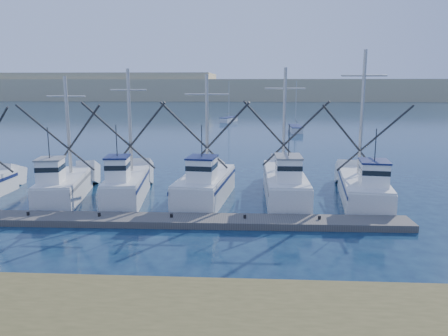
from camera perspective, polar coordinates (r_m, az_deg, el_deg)
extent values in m
plane|color=#0C1E38|center=(18.96, 6.92, -12.49)|extent=(500.00, 500.00, 0.00)
cube|color=#57534E|center=(24.34, -9.20, -6.75)|extent=(27.85, 2.20, 0.37)
cube|color=tan|center=(227.40, 3.74, 10.17)|extent=(360.00, 60.00, 10.00)
cube|color=silver|center=(30.72, -20.10, -2.53)|extent=(3.54, 7.34, 1.47)
cube|color=white|center=(28.82, -21.70, -0.47)|extent=(1.64, 1.93, 1.50)
cylinder|color=#B7B2A8|center=(31.19, -19.71, 5.18)|extent=(0.22, 0.22, 6.57)
cube|color=silver|center=(29.36, -12.52, -2.56)|extent=(3.00, 7.39, 1.63)
cube|color=white|center=(27.31, -13.69, -0.25)|extent=(1.46, 1.89, 1.50)
cylinder|color=#B7B2A8|center=(29.87, -12.21, 5.96)|extent=(0.22, 0.22, 6.89)
cube|color=silver|center=(28.67, -2.43, -2.63)|extent=(3.57, 8.01, 1.63)
cube|color=white|center=(26.41, -2.89, -0.33)|extent=(1.76, 2.06, 1.50)
cylinder|color=#B7B2A8|center=(29.31, -2.23, 5.76)|extent=(0.22, 0.22, 6.54)
cube|color=silver|center=(29.40, 7.90, -2.35)|extent=(2.50, 9.36, 1.66)
cube|color=white|center=(26.73, 8.37, -0.21)|extent=(1.45, 2.28, 1.50)
cylinder|color=#B7B2A8|center=(30.32, 7.87, 6.30)|extent=(0.22, 0.22, 6.96)
cube|color=silver|center=(29.78, 17.70, -2.79)|extent=(3.74, 8.64, 1.46)
cube|color=white|center=(27.45, 18.96, -0.83)|extent=(1.80, 2.22, 1.50)
cylinder|color=#B7B2A8|center=(30.44, 17.57, 6.77)|extent=(0.22, 0.22, 8.25)
cube|color=silver|center=(71.63, 9.30, 5.05)|extent=(1.78, 6.84, 0.90)
cylinder|color=#B7B2A8|center=(71.64, 9.37, 8.30)|extent=(0.12, 0.12, 7.20)
cube|color=silver|center=(89.79, 0.63, 6.33)|extent=(3.45, 5.95, 0.90)
cylinder|color=#B7B2A8|center=(89.87, 0.65, 8.92)|extent=(0.12, 0.12, 7.20)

